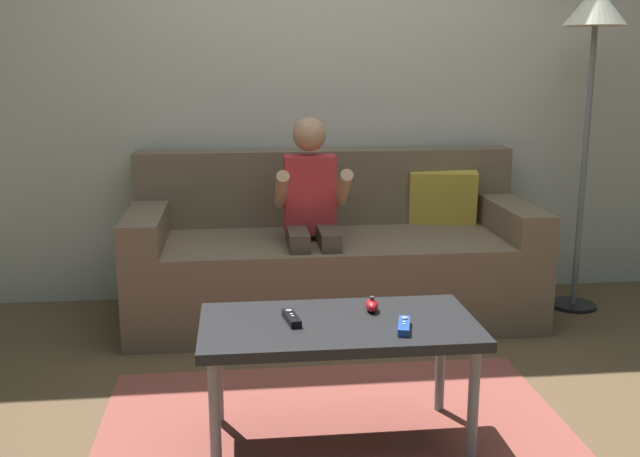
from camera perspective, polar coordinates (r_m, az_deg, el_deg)
name	(u,v)px	position (r m, az deg, el deg)	size (l,w,h in m)	color
ground_plane	(377,426)	(2.77, 4.44, -14.95)	(9.43, 9.43, 0.00)	brown
wall_back	(325,69)	(4.06, 0.36, 12.24)	(4.71, 0.05, 2.50)	beige
couch	(333,259)	(3.80, 1.03, -2.39)	(2.01, 0.80, 0.83)	#75604C
person_seated_on_couch	(312,212)	(3.54, -0.65, 1.29)	(0.35, 0.43, 1.03)	#4C4238
coffee_table	(339,334)	(2.50, 1.44, -8.12)	(0.92, 0.49, 0.44)	#232326
area_rug	(338,440)	(2.67, 1.39, -16.02)	(1.68, 1.29, 0.01)	#9E4C42
game_remote_blue_near_edge	(404,326)	(2.42, 6.50, -7.48)	(0.07, 0.14, 0.03)	blue
nunchuk_red	(372,305)	(2.59, 4.02, -5.91)	(0.05, 0.09, 0.05)	red
game_remote_black_far_corner	(292,318)	(2.48, -2.21, -6.92)	(0.06, 0.14, 0.03)	black
floor_lamp	(595,31)	(4.02, 20.43, 14.10)	(0.32, 0.32, 1.66)	black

